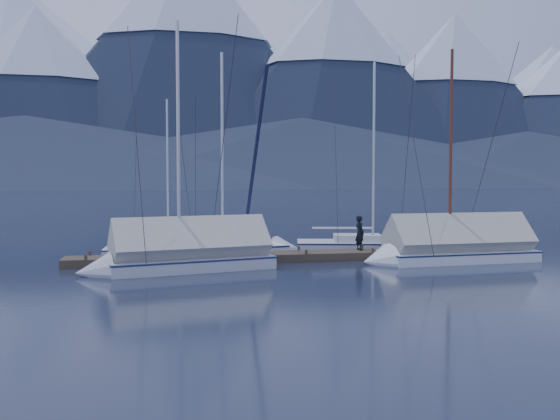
# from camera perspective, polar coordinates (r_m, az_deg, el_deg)

# --- Properties ---
(ground) EXTENTS (1000.00, 1000.00, 0.00)m
(ground) POSITION_cam_1_polar(r_m,az_deg,el_deg) (23.89, 0.96, -5.52)
(ground) COLOR black
(ground) RESTS_ON ground
(mountain_range) EXTENTS (877.00, 584.00, 150.50)m
(mountain_range) POSITION_cam_1_polar(r_m,az_deg,el_deg) (397.46, -10.22, 10.92)
(mountain_range) COLOR #475675
(mountain_range) RESTS_ON ground
(dock) EXTENTS (18.00, 1.50, 0.54)m
(dock) POSITION_cam_1_polar(r_m,az_deg,el_deg) (25.81, 0.00, -4.64)
(dock) COLOR #382D23
(dock) RESTS_ON ground
(mooring_posts) EXTENTS (15.12, 1.52, 0.35)m
(mooring_posts) POSITION_cam_1_polar(r_m,az_deg,el_deg) (25.68, -1.10, -4.14)
(mooring_posts) COLOR #382D23
(mooring_posts) RESTS_ON ground
(sailboat_open_left) EXTENTS (6.05, 2.57, 7.92)m
(sailboat_open_left) POSITION_cam_1_polar(r_m,az_deg,el_deg) (28.06, -9.83, -4.01)
(sailboat_open_left) COLOR silver
(sailboat_open_left) RESTS_ON ground
(sailboat_open_mid) EXTENTS (7.98, 3.85, 10.18)m
(sailboat_open_mid) POSITION_cam_1_polar(r_m,az_deg,el_deg) (27.53, -4.46, -4.02)
(sailboat_open_mid) COLOR white
(sailboat_open_mid) RESTS_ON ground
(sailboat_open_right) EXTENTS (7.94, 3.84, 10.12)m
(sailboat_open_right) POSITION_cam_1_polar(r_m,az_deg,el_deg) (29.58, 9.96, -3.57)
(sailboat_open_right) COLOR silver
(sailboat_open_right) RESTS_ON ground
(sailboat_covered_near) EXTENTS (7.82, 3.32, 10.00)m
(sailboat_covered_near) POSITION_cam_1_polar(r_m,az_deg,el_deg) (26.33, 15.67, -3.75)
(sailboat_covered_near) COLOR white
(sailboat_covered_near) RESTS_ON ground
(sailboat_covered_far) EXTENTS (7.79, 3.80, 10.49)m
(sailboat_covered_far) POSITION_cam_1_polar(r_m,az_deg,el_deg) (23.26, -10.02, -4.53)
(sailboat_covered_far) COLOR silver
(sailboat_covered_far) RESTS_ON ground
(person) EXTENTS (0.47, 0.62, 1.56)m
(person) POSITION_cam_1_polar(r_m,az_deg,el_deg) (26.91, 7.68, -2.19)
(person) COLOR black
(person) RESTS_ON dock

